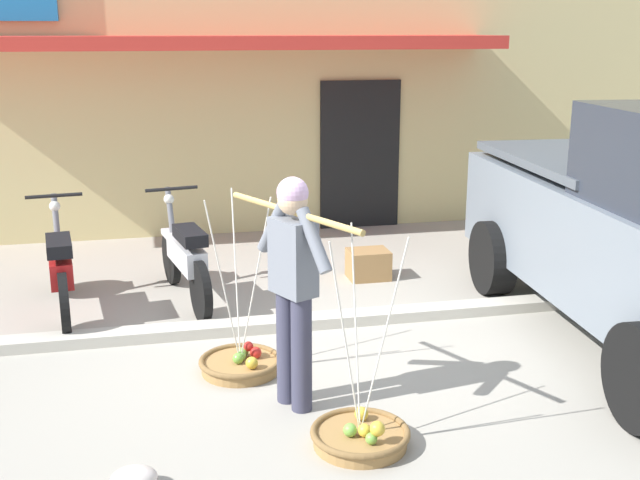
# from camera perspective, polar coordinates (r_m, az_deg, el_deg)

# --- Properties ---
(ground_plane) EXTENTS (90.00, 90.00, 0.00)m
(ground_plane) POSITION_cam_1_polar(r_m,az_deg,el_deg) (6.65, -1.39, -8.56)
(ground_plane) COLOR #9E998C
(sidewalk_curb) EXTENTS (20.00, 0.24, 0.10)m
(sidewalk_curb) POSITION_cam_1_polar(r_m,az_deg,el_deg) (7.27, -2.46, -6.03)
(sidewalk_curb) COLOR #BAB4A5
(sidewalk_curb) RESTS_ON ground
(fruit_vendor) EXTENTS (0.67, 1.34, 1.70)m
(fruit_vendor) POSITION_cam_1_polar(r_m,az_deg,el_deg) (5.52, -1.94, -2.76)
(fruit_vendor) COLOR #38384C
(fruit_vendor) RESTS_ON ground
(fruit_basket_left_side) EXTENTS (0.67, 0.67, 1.45)m
(fruit_basket_left_side) POSITION_cam_1_polar(r_m,az_deg,el_deg) (5.35, 2.95, -13.91)
(fruit_basket_left_side) COLOR #9E7542
(fruit_basket_left_side) RESTS_ON ground
(fruit_basket_right_side) EXTENTS (0.67, 0.67, 1.45)m
(fruit_basket_right_side) POSITION_cam_1_polar(r_m,az_deg,el_deg) (6.41, -5.75, -8.83)
(fruit_basket_right_side) COLOR #9E7542
(fruit_basket_right_side) RESTS_ON ground
(motorcycle_nearest_shop) EXTENTS (0.54, 1.82, 1.09)m
(motorcycle_nearest_shop) POSITION_cam_1_polar(r_m,az_deg,el_deg) (7.89, -18.26, -2.00)
(motorcycle_nearest_shop) COLOR black
(motorcycle_nearest_shop) RESTS_ON ground
(motorcycle_second_in_row) EXTENTS (0.56, 1.80, 1.09)m
(motorcycle_second_in_row) POSITION_cam_1_polar(r_m,az_deg,el_deg) (7.94, -9.73, -1.32)
(motorcycle_second_in_row) COLOR black
(motorcycle_second_in_row) RESTS_ON ground
(storefront_building) EXTENTS (13.00, 6.00, 4.20)m
(storefront_building) POSITION_cam_1_polar(r_m,az_deg,el_deg) (12.81, -8.74, 12.39)
(storefront_building) COLOR #DBC684
(storefront_building) RESTS_ON ground
(plastic_litter_bag) EXTENTS (0.28, 0.22, 0.14)m
(plastic_litter_bag) POSITION_cam_1_polar(r_m,az_deg,el_deg) (5.03, -13.32, -16.45)
(plastic_litter_bag) COLOR silver
(plastic_litter_bag) RESTS_ON ground
(wooden_crate) EXTENTS (0.44, 0.36, 0.32)m
(wooden_crate) POSITION_cam_1_polar(r_m,az_deg,el_deg) (8.66, 3.52, -1.76)
(wooden_crate) COLOR olive
(wooden_crate) RESTS_ON ground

